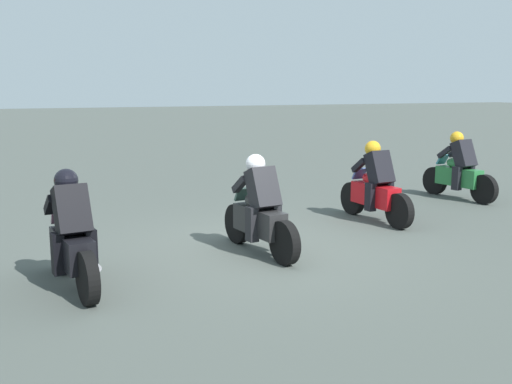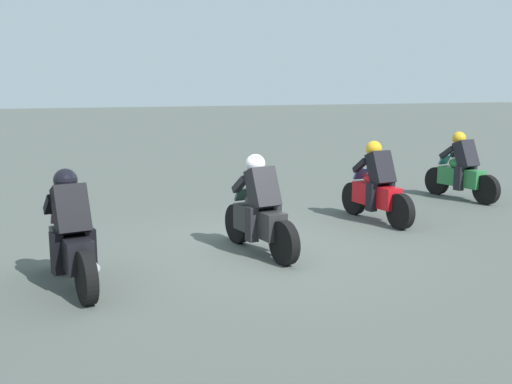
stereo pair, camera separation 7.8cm
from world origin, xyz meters
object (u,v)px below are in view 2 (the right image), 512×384
(rider_lane_a, at_px, (461,172))
(rider_lane_c, at_px, (260,213))
(rider_lane_d, at_px, (71,239))
(rider_lane_b, at_px, (377,189))

(rider_lane_a, relative_size, rider_lane_c, 1.00)
(rider_lane_a, bearing_deg, rider_lane_d, 100.87)
(rider_lane_b, height_order, rider_lane_d, same)
(rider_lane_c, xyz_separation_m, rider_lane_d, (-0.63, 2.78, 0.00))
(rider_lane_a, distance_m, rider_lane_d, 9.12)
(rider_lane_c, bearing_deg, rider_lane_b, -75.27)
(rider_lane_d, bearing_deg, rider_lane_b, -80.48)
(rider_lane_b, distance_m, rider_lane_c, 3.09)
(rider_lane_c, relative_size, rider_lane_d, 1.00)
(rider_lane_b, distance_m, rider_lane_d, 5.91)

